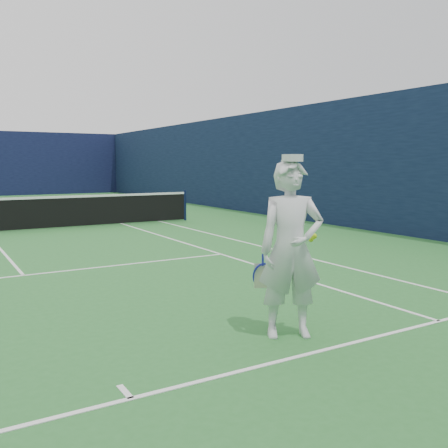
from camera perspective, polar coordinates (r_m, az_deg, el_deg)
tennis_player at (r=5.76m, az=7.66°, el=-2.85°), size 0.88×0.78×2.10m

